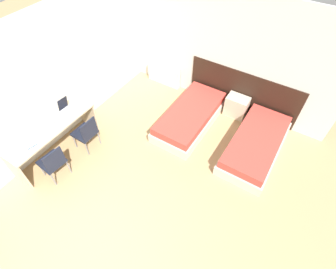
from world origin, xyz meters
The scene contains 14 objects.
ground_plane centered at (0.00, 0.00, 0.00)m, with size 20.00×20.00×0.00m, color tan.
wall_back centered at (0.00, 4.59, 1.35)m, with size 5.47×0.05×2.70m.
wall_left centered at (-2.26, 2.28, 1.35)m, with size 0.05×5.57×2.70m.
headboard_panel centered at (0.75, 4.56, 0.53)m, with size 2.63×0.03×1.06m.
bed_near_window centered at (-0.03, 3.51, 0.20)m, with size 0.96×2.02×0.42m.
bed_near_door centered at (1.54, 3.51, 0.20)m, with size 0.96×2.02×0.42m.
nightstand centered at (0.75, 4.35, 0.26)m, with size 0.51×0.34×0.52m.
radiator centered at (-1.37, 4.47, 0.26)m, with size 0.93×0.12×0.53m.
desk centered at (-1.96, 1.30, 0.58)m, with size 0.56×1.89×0.75m.
chair_near_laptop centered at (-1.49, 1.73, 0.47)m, with size 0.43×0.43×0.83m.
chair_near_notebook centered at (-1.49, 0.86, 0.47)m, with size 0.46×0.46×0.83m.
laptop centered at (-1.99, 1.81, 0.82)m, with size 0.32×0.24×0.31m.
open_notebook centered at (-1.96, 0.84, 0.76)m, with size 0.36×0.26×0.02m.
mug centered at (-1.94, 1.37, 0.80)m, with size 0.08×0.08×0.09m.
Camera 1 is at (1.84, -0.41, 4.44)m, focal length 28.00 mm.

